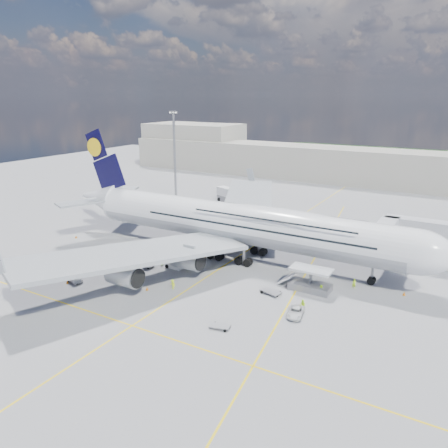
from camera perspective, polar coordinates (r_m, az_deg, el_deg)
The scene contains 31 objects.
ground at distance 75.99m, azimuth -1.84°, elevation -6.66°, with size 300.00×300.00×0.00m, color gray.
taxi_line_main at distance 75.99m, azimuth -1.84°, elevation -6.66°, with size 0.25×220.00×0.01m, color yellow.
taxi_line_cross at distance 61.69m, azimuth -11.92°, elevation -12.87°, with size 120.00×0.25×0.01m, color yellow.
taxi_line_diag at distance 78.86m, azimuth 10.81°, elevation -6.07°, with size 0.25×100.00×0.01m, color yellow.
airliner at distance 81.71m, azimuth 1.97°, elevation 0.14°, with size 77.26×79.15×23.71m.
jet_bridge at distance 83.74m, azimuth 23.85°, elevation -0.91°, with size 18.80×12.10×8.50m.
cargo_loader at distance 71.35m, azimuth 11.07°, elevation -7.48°, with size 8.53×3.20×3.67m.
light_mast at distance 130.68m, azimuth -6.47°, elevation 9.09°, with size 3.00×0.70×25.50m.
terminal at distance 160.41m, azimuth 16.47°, elevation 7.29°, with size 180.00×16.00×12.00m, color #B2AD9E.
hangar at distance 193.00m, azimuth -3.93°, elevation 10.28°, with size 40.00×22.00×18.00m, color #B2AD9E.
dolly_row_a at distance 80.40m, azimuth -10.30°, elevation -4.76°, with size 3.18×1.70×2.02m.
dolly_row_b at distance 84.65m, azimuth -11.88°, elevation -3.80°, with size 3.06×1.74×1.89m.
dolly_row_c at distance 76.79m, azimuth -18.93°, elevation -6.63°, with size 2.88×1.99×1.66m.
dolly_back at distance 86.30m, azimuth -17.51°, elevation -4.34°, with size 2.69×1.58×0.38m.
dolly_nose_far at distance 59.72m, azimuth -0.55°, elevation -13.20°, with size 2.96×2.04×0.40m.
dolly_nose_near at distance 69.41m, azimuth 6.13°, elevation -8.77°, with size 3.52×2.45×0.47m.
baggage_tug at distance 78.96m, azimuth -6.51°, elevation -5.16°, with size 3.23×1.59×1.99m.
catering_truck_inner at distance 94.97m, azimuth 5.19°, elevation -0.72°, with size 7.01×4.06×3.92m.
catering_truck_outer at distance 126.05m, azimuth 0.49°, elevation 3.74°, with size 7.78×5.03×4.30m.
service_van at distance 63.39m, azimuth 9.35°, elevation -11.27°, with size 1.96×4.24×1.18m, color silver.
crew_nose at distance 73.69m, azimuth 16.64°, elevation -7.47°, with size 0.59×0.39×1.62m, color #C7FF1A.
crew_loader at distance 64.66m, azimuth 10.23°, elevation -10.43°, with size 0.87×0.68×1.78m, color #C3FF1A.
crew_wing at distance 80.70m, azimuth -8.16°, elevation -4.80°, with size 0.92×0.38×1.57m, color #AFFF1A.
crew_van at distance 70.46m, azimuth 12.57°, elevation -8.34°, with size 0.74×0.48×1.51m, color #A3E518.
crew_tug at distance 70.93m, azimuth -6.72°, elevation -7.82°, with size 1.04×0.60×1.61m, color #CFED18.
cone_nose at distance 74.05m, azimuth 22.47°, elevation -8.39°, with size 0.49×0.49×0.63m.
cone_wing_left_inner at distance 100.26m, azimuth 1.35°, elevation -0.68°, with size 0.40×0.40×0.51m.
cone_wing_left_outer at distance 104.02m, azimuth 4.16°, elevation -0.09°, with size 0.38×0.38×0.48m.
cone_wing_right_inner at distance 71.32m, azimuth -10.02°, elevation -8.30°, with size 0.45×0.45×0.57m.
cone_wing_right_outer at distance 76.99m, azimuth -19.79°, elevation -7.16°, with size 0.43×0.43×0.55m.
cone_tail at distance 100.05m, azimuth -18.76°, elevation -1.59°, with size 0.49×0.49×0.62m.
Camera 1 is at (37.02, -59.24, 29.93)m, focal length 35.00 mm.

